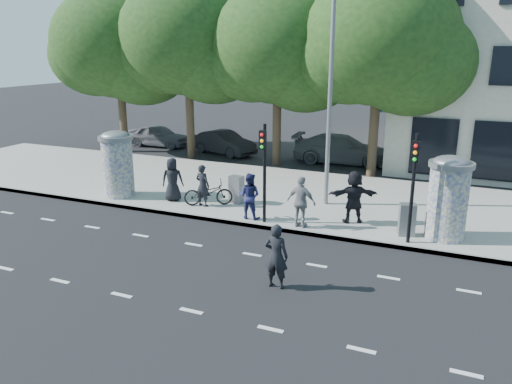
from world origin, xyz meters
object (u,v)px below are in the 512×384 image
at_px(ad_column_left, 118,162).
at_px(man_road, 276,256).
at_px(ped_c, 249,196).
at_px(ped_f, 354,197).
at_px(traffic_pole_far, 413,178).
at_px(car_left, 159,136).
at_px(street_lamp, 330,81).
at_px(cabinet_left, 236,190).
at_px(car_mid, 224,143).
at_px(car_right, 342,149).
at_px(traffic_pole_near, 264,164).
at_px(cabinet_right, 407,220).
at_px(ad_column_right, 448,196).
at_px(bicycle, 208,193).
at_px(ped_e, 301,202).
at_px(ped_a, 173,179).
at_px(ped_b, 203,185).

relative_size(ad_column_left, man_road, 1.54).
relative_size(ped_c, ped_f, 0.89).
distance_m(traffic_pole_far, car_left, 19.57).
height_order(traffic_pole_far, ped_f, traffic_pole_far).
bearing_deg(street_lamp, cabinet_left, -159.91).
height_order(street_lamp, car_mid, street_lamp).
bearing_deg(ped_f, car_right, -99.14).
distance_m(traffic_pole_near, street_lamp, 4.07).
relative_size(ad_column_left, cabinet_right, 2.52).
xyz_separation_m(ad_column_right, cabinet_right, (-1.14, -0.24, -0.86)).
distance_m(ped_c, bicycle, 2.22).
distance_m(bicycle, car_left, 13.15).
bearing_deg(traffic_pole_near, ad_column_right, 8.89).
relative_size(ped_f, car_right, 0.35).
bearing_deg(ped_f, ped_e, 13.03).
height_order(traffic_pole_near, traffic_pole_far, same).
bearing_deg(car_mid, ped_e, -123.39).
relative_size(bicycle, car_left, 0.47).
relative_size(ad_column_left, car_right, 0.51).
bearing_deg(cabinet_right, traffic_pole_near, 172.31).
height_order(ped_e, car_left, ped_e).
bearing_deg(car_right, ad_column_left, 142.12).
distance_m(ad_column_right, cabinet_left, 7.70).
xyz_separation_m(ped_c, ped_f, (3.45, 1.00, 0.10)).
height_order(traffic_pole_far, cabinet_left, traffic_pole_far).
height_order(street_lamp, ped_a, street_lamp).
relative_size(traffic_pole_far, cabinet_right, 3.23).
bearing_deg(bicycle, ped_f, -116.83).
height_order(traffic_pole_far, bicycle, traffic_pole_far).
relative_size(ped_a, ped_c, 1.04).
height_order(ped_e, man_road, ped_e).
height_order(cabinet_right, car_right, car_right).
bearing_deg(ped_c, ped_e, 175.75).
distance_m(traffic_pole_near, car_mid, 12.36).
relative_size(ped_f, man_road, 1.06).
distance_m(ad_column_left, cabinet_left, 4.96).
distance_m(cabinet_right, car_left, 19.03).
height_order(ped_b, car_right, ped_b).
relative_size(ad_column_left, cabinet_left, 2.48).
xyz_separation_m(ad_column_right, ped_a, (-10.04, 0.08, -0.54)).
bearing_deg(ped_a, street_lamp, 174.61).
bearing_deg(street_lamp, ped_a, -161.82).
height_order(street_lamp, ped_f, street_lamp).
height_order(car_left, car_mid, car_mid).
bearing_deg(traffic_pole_near, car_left, 136.59).
distance_m(ped_b, ped_f, 5.66).
height_order(street_lamp, bicycle, street_lamp).
distance_m(ped_a, cabinet_right, 8.92).
bearing_deg(ad_column_left, car_right, 56.07).
xyz_separation_m(man_road, car_mid, (-8.65, 14.35, -0.19)).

